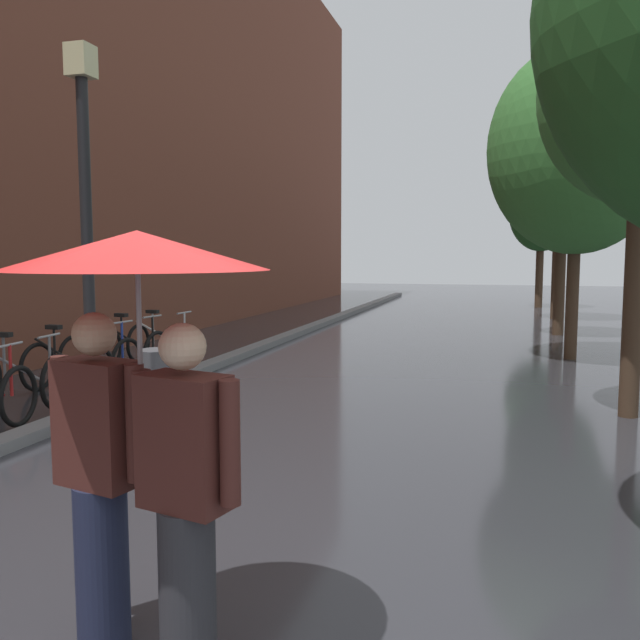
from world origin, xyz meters
The scene contains 14 objects.
ground_plane centered at (0.00, 0.00, 0.00)m, with size 80.00×80.00×0.00m, color #2D2D33.
kerb_strip centered at (-3.20, 10.00, 0.06)m, with size 0.30×36.00×0.12m, color slate.
street_tree_2 centered at (2.78, 10.00, 3.82)m, with size 3.20×3.20×5.72m.
street_tree_3 centered at (2.85, 13.81, 3.43)m, with size 2.35×2.35×4.84m.
street_tree_4 centered at (3.06, 17.92, 4.07)m, with size 2.70×2.70×5.70m.
street_tree_5 centered at (2.81, 22.28, 3.44)m, with size 2.27×2.27×4.90m.
parked_bicycle_2 centered at (-4.29, 3.97, 0.38)m, with size 1.15×0.81×0.96m.
parked_bicycle_3 centered at (-4.25, 4.85, 0.38)m, with size 1.12×0.77×0.96m.
parked_bicycle_4 centered at (-4.33, 5.75, 0.38)m, with size 1.17×0.85×0.96m.
parked_bicycle_5 centered at (-4.35, 6.68, 0.38)m, with size 1.16×0.84×0.96m.
parked_bicycle_6 centered at (-4.18, 7.42, 0.38)m, with size 1.11×0.75×0.96m.
couple_under_umbrella centered at (-0.06, -0.22, 1.41)m, with size 1.21×1.21×2.05m.
street_lamp_post centered at (-2.60, 3.05, 2.37)m, with size 0.24×0.24×4.03m.
litter_bin centered at (-2.24, 3.80, 0.42)m, with size 0.44×0.44×0.85m, color #4C4C51.
Camera 1 is at (1.55, -2.88, 1.94)m, focal length 36.93 mm.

